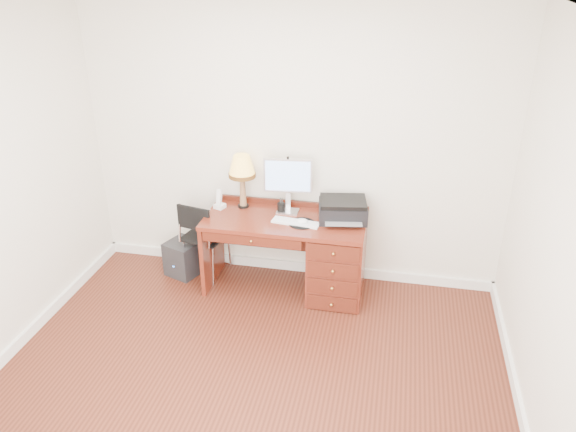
% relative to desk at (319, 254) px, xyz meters
% --- Properties ---
extents(ground, '(4.00, 4.00, 0.00)m').
position_rel_desk_xyz_m(ground, '(-0.32, -1.40, -0.41)').
color(ground, '#3E170E').
rests_on(ground, ground).
extents(room_shell, '(4.00, 4.00, 4.00)m').
position_rel_desk_xyz_m(room_shell, '(-0.32, -0.77, -0.36)').
color(room_shell, silver).
rests_on(room_shell, ground).
extents(desk, '(1.50, 0.67, 0.75)m').
position_rel_desk_xyz_m(desk, '(0.00, 0.00, 0.00)').
color(desk, maroon).
rests_on(desk, ground).
extents(monitor, '(0.46, 0.17, 0.52)m').
position_rel_desk_xyz_m(monitor, '(-0.33, 0.18, 0.67)').
color(monitor, silver).
rests_on(monitor, desk).
extents(keyboard, '(0.45, 0.18, 0.02)m').
position_rel_desk_xyz_m(keyboard, '(-0.21, -0.07, 0.35)').
color(keyboard, white).
rests_on(keyboard, desk).
extents(mouse_pad, '(0.24, 0.24, 0.05)m').
position_rel_desk_xyz_m(mouse_pad, '(-0.15, -0.07, 0.35)').
color(mouse_pad, black).
rests_on(mouse_pad, desk).
extents(printer, '(0.49, 0.41, 0.19)m').
position_rel_desk_xyz_m(printer, '(0.20, 0.10, 0.43)').
color(printer, black).
rests_on(printer, desk).
extents(leg_lamp, '(0.26, 0.26, 0.53)m').
position_rel_desk_xyz_m(leg_lamp, '(-0.77, 0.18, 0.72)').
color(leg_lamp, black).
rests_on(leg_lamp, desk).
extents(phone, '(0.12, 0.12, 0.19)m').
position_rel_desk_xyz_m(phone, '(-0.99, 0.10, 0.39)').
color(phone, white).
rests_on(phone, desk).
extents(pen_cup, '(0.07, 0.07, 0.09)m').
position_rel_desk_xyz_m(pen_cup, '(-0.39, 0.13, 0.38)').
color(pen_cup, black).
rests_on(pen_cup, desk).
extents(chair, '(0.46, 0.47, 0.82)m').
position_rel_desk_xyz_m(chair, '(-1.15, 0.03, 0.09)').
color(chair, black).
rests_on(chair, ground).
extents(equipment_box, '(0.39, 0.39, 0.35)m').
position_rel_desk_xyz_m(equipment_box, '(-1.39, 0.05, -0.24)').
color(equipment_box, black).
rests_on(equipment_box, ground).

